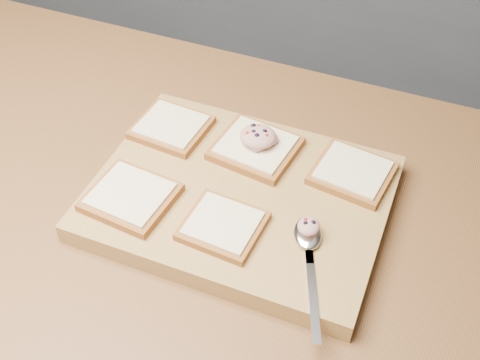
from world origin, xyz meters
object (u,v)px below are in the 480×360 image
(cutting_board, at_px, (240,198))
(spoon, at_px, (308,242))
(bread_far_center, at_px, (256,148))
(tuna_salad_dollop, at_px, (258,136))

(cutting_board, bearing_deg, spoon, -25.50)
(bread_far_center, bearing_deg, tuna_salad_dollop, 56.69)
(bread_far_center, distance_m, tuna_salad_dollop, 0.02)
(cutting_board, height_order, spoon, spoon)
(tuna_salad_dollop, relative_size, spoon, 0.30)
(bread_far_center, height_order, tuna_salad_dollop, tuna_salad_dollop)
(cutting_board, relative_size, bread_far_center, 3.18)
(bread_far_center, bearing_deg, cutting_board, -84.42)
(spoon, bearing_deg, bread_far_center, 132.37)
(cutting_board, relative_size, spoon, 2.25)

